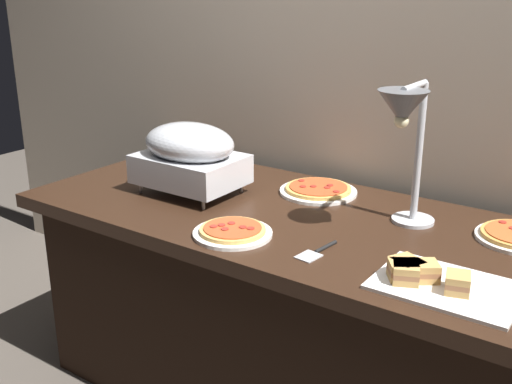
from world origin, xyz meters
TOP-DOWN VIEW (x-y plane):
  - back_wall at (0.00, 0.50)m, footprint 4.40×0.04m
  - buffet_table at (0.00, 0.00)m, footprint 1.90×0.84m
  - chafing_dish at (-0.42, -0.03)m, footprint 0.38×0.28m
  - heat_lamp at (0.38, 0.03)m, footprint 0.15×0.32m
  - pizza_plate_front at (-0.02, 0.24)m, footprint 0.29×0.29m
  - pizza_plate_center at (-0.04, -0.27)m, footprint 0.25×0.25m
  - sandwich_platter at (0.59, -0.24)m, footprint 0.37×0.26m
  - sauce_cup_near at (-0.43, 0.28)m, footprint 0.07×0.07m
  - serving_spatula at (0.24, -0.23)m, footprint 0.06×0.17m

SIDE VIEW (x-z plane):
  - buffet_table at x=0.00m, z-range 0.01..0.77m
  - serving_spatula at x=0.24m, z-range 0.76..0.77m
  - pizza_plate_center at x=-0.04m, z-range 0.76..0.79m
  - pizza_plate_front at x=-0.02m, z-range 0.76..0.79m
  - sauce_cup_near at x=-0.43m, z-range 0.76..0.79m
  - sandwich_platter at x=0.59m, z-range 0.75..0.81m
  - chafing_dish at x=-0.42m, z-range 0.78..1.04m
  - heat_lamp at x=0.38m, z-range 0.89..1.36m
  - back_wall at x=0.00m, z-range 0.00..2.40m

